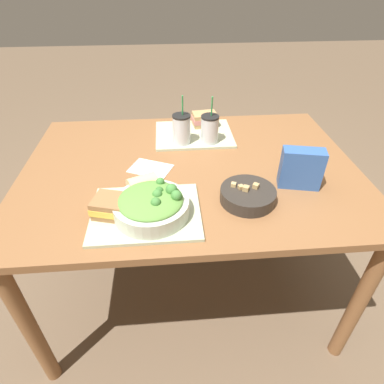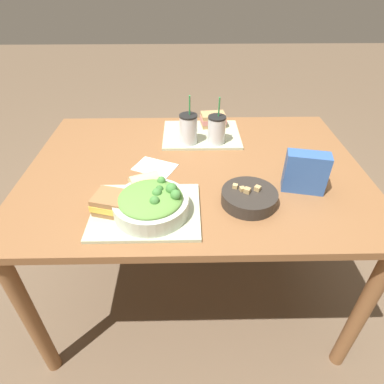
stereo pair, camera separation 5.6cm
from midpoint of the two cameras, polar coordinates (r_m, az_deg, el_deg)
ground_plane at (r=1.90m, az=-1.09°, el=-15.74°), size 12.00×12.00×0.00m
dining_table at (r=1.42m, az=-1.41°, el=1.37°), size 1.41×1.01×0.78m
tray_near at (r=1.13m, az=-9.58°, el=-3.69°), size 0.37×0.30×0.01m
tray_far at (r=1.62m, az=-0.67°, el=10.21°), size 0.37×0.30×0.01m
salad_bowl at (r=1.08m, az=-8.65°, el=-2.23°), size 0.26×0.26×0.10m
soup_bowl at (r=1.17m, az=8.54°, el=-0.52°), size 0.20×0.20×0.07m
sandwich_near at (r=1.12m, az=-15.55°, el=-2.48°), size 0.14×0.13×0.06m
baguette_near at (r=1.19m, az=-9.96°, el=1.28°), size 0.13×0.11×0.07m
sandwich_far at (r=1.69m, az=1.28°, el=12.83°), size 0.13×0.11×0.06m
drink_cup_dark at (r=1.50m, az=-2.94°, el=10.93°), size 0.08×0.08×0.23m
drink_cup_red at (r=1.51m, az=2.09°, el=10.98°), size 0.08×0.08×0.22m
chip_bag at (r=1.27m, az=17.64°, el=3.99°), size 0.16×0.10×0.16m
napkin_folded at (r=1.36m, az=-8.55°, el=4.13°), size 0.20×0.18×0.00m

